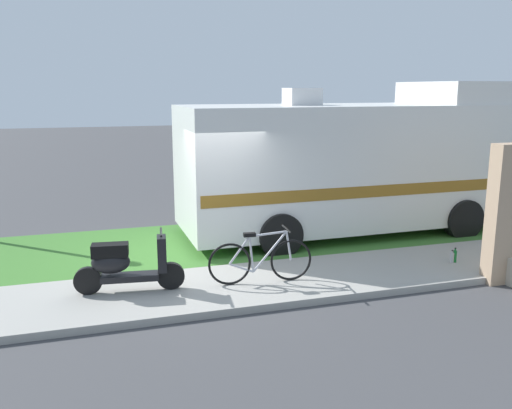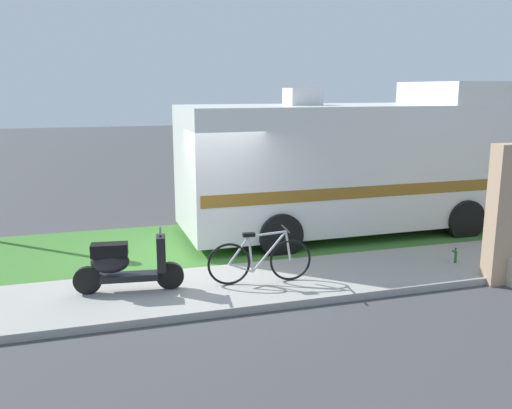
# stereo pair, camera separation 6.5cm
# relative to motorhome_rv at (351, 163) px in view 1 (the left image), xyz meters

# --- Properties ---
(ground_plane) EXTENTS (80.00, 80.00, 0.00)m
(ground_plane) POSITION_rel_motorhome_rv_xyz_m (-3.71, -1.52, -1.63)
(ground_plane) COLOR #424244
(sidewalk) EXTENTS (24.00, 2.00, 0.12)m
(sidewalk) POSITION_rel_motorhome_rv_xyz_m (-3.71, -2.72, -1.57)
(sidewalk) COLOR #9E9B93
(sidewalk) RESTS_ON ground
(grass_strip) EXTENTS (24.00, 3.40, 0.08)m
(grass_strip) POSITION_rel_motorhome_rv_xyz_m (-3.71, -0.02, -1.59)
(grass_strip) COLOR #3D752D
(grass_strip) RESTS_ON ground
(motorhome_rv) EXTENTS (7.45, 2.75, 3.43)m
(motorhome_rv) POSITION_rel_motorhome_rv_xyz_m (0.00, 0.00, 0.00)
(motorhome_rv) COLOR silver
(motorhome_rv) RESTS_ON ground
(scooter) EXTENTS (1.72, 0.53, 0.97)m
(scooter) POSITION_rel_motorhome_rv_xyz_m (-5.20, -2.56, -1.06)
(scooter) COLOR black
(scooter) RESTS_ON ground
(bicycle) EXTENTS (1.75, 0.52, 0.91)m
(bicycle) POSITION_rel_motorhome_rv_xyz_m (-3.04, -2.80, -1.12)
(bicycle) COLOR black
(bicycle) RESTS_ON ground
(pickup_truck_near) EXTENTS (5.37, 2.50, 1.77)m
(pickup_truck_near) POSITION_rel_motorhome_rv_xyz_m (3.66, 4.70, -0.69)
(pickup_truck_near) COLOR #1E2328
(pickup_truck_near) RESTS_ON ground
(bottle_green) EXTENTS (0.07, 0.07, 0.28)m
(bottle_green) POSITION_rel_motorhome_rv_xyz_m (0.74, -2.85, -1.39)
(bottle_green) COLOR #19722D
(bottle_green) RESTS_ON ground
(bottle_spare) EXTENTS (0.07, 0.07, 0.24)m
(bottle_spare) POSITION_rel_motorhome_rv_xyz_m (0.68, -2.84, -1.41)
(bottle_spare) COLOR #B2B2B7
(bottle_spare) RESTS_ON ground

